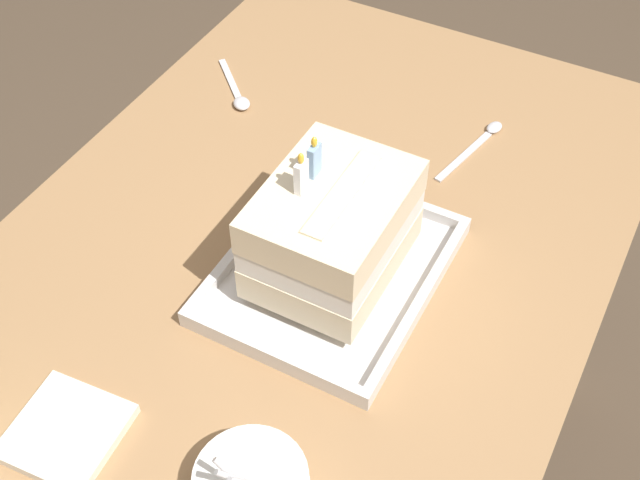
% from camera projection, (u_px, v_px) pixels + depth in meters
% --- Properties ---
extents(dining_table, '(1.06, 0.74, 0.73)m').
position_uv_depth(dining_table, '(310.00, 292.00, 1.15)').
color(dining_table, '#9E754C').
rests_on(dining_table, ground_plane).
extents(foil_tray, '(0.30, 0.24, 0.02)m').
position_uv_depth(foil_tray, '(332.00, 272.00, 1.01)').
color(foil_tray, silver).
rests_on(foil_tray, dining_table).
extents(birthday_cake, '(0.19, 0.15, 0.18)m').
position_uv_depth(birthday_cake, '(332.00, 229.00, 0.96)').
color(birthday_cake, beige).
rests_on(birthday_cake, foil_tray).
extents(serving_spoon_near_tray, '(0.11, 0.11, 0.01)m').
position_uv_depth(serving_spoon_near_tray, '(239.00, 97.00, 1.25)').
color(serving_spoon_near_tray, silver).
rests_on(serving_spoon_near_tray, dining_table).
extents(serving_spoon_by_bowls, '(0.16, 0.05, 0.01)m').
position_uv_depth(serving_spoon_by_bowls, '(482.00, 139.00, 1.19)').
color(serving_spoon_by_bowls, silver).
rests_on(serving_spoon_by_bowls, dining_table).
extents(napkin_pile, '(0.12, 0.12, 0.01)m').
position_uv_depth(napkin_pile, '(66.00, 432.00, 0.87)').
color(napkin_pile, silver).
rests_on(napkin_pile, dining_table).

